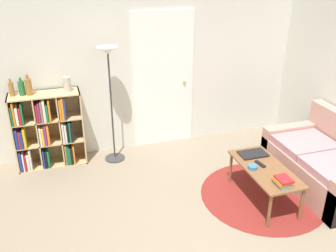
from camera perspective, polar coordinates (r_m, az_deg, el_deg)
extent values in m
cube|color=silver|center=(5.51, -3.13, 9.57)|extent=(7.58, 0.05, 2.60)
cube|color=white|center=(5.61, -0.71, 6.93)|extent=(0.93, 0.02, 2.04)
sphere|color=tan|center=(5.70, 2.51, 6.77)|extent=(0.04, 0.04, 0.04)
cylinder|color=maroon|center=(4.90, 14.20, -10.15)|extent=(1.54, 1.54, 0.01)
cube|color=tan|center=(5.45, -22.44, -1.17)|extent=(0.02, 0.34, 1.06)
cube|color=tan|center=(5.42, -12.93, 0.04)|extent=(0.02, 0.34, 1.06)
cube|color=tan|center=(5.22, -18.43, 4.62)|extent=(0.93, 0.34, 0.02)
cube|color=tan|center=(5.65, -17.01, -5.36)|extent=(0.93, 0.34, 0.02)
cube|color=tan|center=(5.57, -17.73, 0.12)|extent=(0.93, 0.02, 1.06)
cube|color=tan|center=(5.43, -19.25, -0.76)|extent=(0.02, 0.32, 1.03)
cube|color=tan|center=(5.42, -16.13, -0.37)|extent=(0.02, 0.32, 1.03)
cube|color=tan|center=(5.49, -17.46, -2.18)|extent=(0.89, 0.32, 0.02)
cube|color=tan|center=(5.35, -17.93, 1.09)|extent=(0.89, 0.32, 0.02)
cube|color=navy|center=(5.57, -21.50, -4.80)|extent=(0.03, 0.22, 0.28)
cube|color=silver|center=(5.56, -21.14, -4.94)|extent=(0.02, 0.20, 0.25)
cube|color=#B21E23|center=(5.59, -20.83, -4.86)|extent=(0.02, 0.26, 0.23)
cube|color=silver|center=(5.56, -20.51, -4.95)|extent=(0.03, 0.21, 0.23)
cube|color=silver|center=(5.54, -20.22, -4.60)|extent=(0.02, 0.21, 0.30)
cube|color=navy|center=(5.54, -18.40, -4.59)|extent=(0.02, 0.20, 0.26)
cube|color=black|center=(5.55, -18.10, -4.50)|extent=(0.02, 0.23, 0.25)
cube|color=#196B38|center=(5.55, -17.76, -4.50)|extent=(0.03, 0.24, 0.24)
cube|color=olive|center=(5.53, -15.35, -3.98)|extent=(0.02, 0.22, 0.30)
cube|color=#196B38|center=(5.52, -15.06, -4.07)|extent=(0.02, 0.19, 0.28)
cube|color=#196B38|center=(5.54, -14.81, -4.16)|extent=(0.02, 0.21, 0.25)
cube|color=black|center=(5.54, -14.54, -4.07)|extent=(0.03, 0.23, 0.25)
cube|color=orange|center=(5.55, -14.23, -3.88)|extent=(0.02, 0.25, 0.27)
cube|color=navy|center=(5.40, -22.06, -1.70)|extent=(0.03, 0.19, 0.27)
cube|color=#B21E23|center=(5.43, -21.68, -1.64)|extent=(0.02, 0.26, 0.24)
cube|color=navy|center=(5.40, -21.39, -1.76)|extent=(0.03, 0.20, 0.23)
cube|color=gold|center=(5.41, -21.03, -1.45)|extent=(0.03, 0.24, 0.27)
cube|color=silver|center=(5.39, -18.87, -1.27)|extent=(0.02, 0.23, 0.26)
cube|color=gold|center=(5.38, -18.56, -1.32)|extent=(0.03, 0.21, 0.25)
cube|color=#7F287A|center=(5.38, -18.22, -1.11)|extent=(0.03, 0.21, 0.28)
cube|color=orange|center=(5.39, -17.83, -0.97)|extent=(0.03, 0.25, 0.28)
cube|color=silver|center=(5.38, -15.75, -0.80)|extent=(0.02, 0.22, 0.28)
cube|color=silver|center=(5.38, -15.39, -0.86)|extent=(0.03, 0.22, 0.25)
cube|color=black|center=(5.39, -15.09, -0.71)|extent=(0.02, 0.24, 0.27)
cube|color=#196B38|center=(5.37, -14.80, -0.63)|extent=(0.02, 0.21, 0.29)
cube|color=black|center=(5.39, -14.52, -0.55)|extent=(0.02, 0.25, 0.28)
cube|color=#196B38|center=(5.29, -22.70, 1.64)|extent=(0.02, 0.23, 0.25)
cube|color=orange|center=(5.27, -22.46, 1.90)|extent=(0.02, 0.22, 0.30)
cube|color=silver|center=(5.28, -22.01, 1.65)|extent=(0.03, 0.23, 0.24)
cube|color=#B21E23|center=(5.28, -21.60, 1.66)|extent=(0.03, 0.23, 0.23)
cube|color=#196B38|center=(5.27, -21.35, 2.01)|extent=(0.02, 0.25, 0.29)
cube|color=#B21E23|center=(5.28, -19.37, 2.11)|extent=(0.03, 0.27, 0.24)
cube|color=#7F287A|center=(5.24, -19.08, 2.11)|extent=(0.02, 0.20, 0.27)
cube|color=olive|center=(5.25, -18.75, 2.32)|extent=(0.03, 0.24, 0.28)
cube|color=silver|center=(5.26, -18.39, 2.48)|extent=(0.03, 0.25, 0.30)
cube|color=#196B38|center=(5.26, -17.99, 2.14)|extent=(0.03, 0.23, 0.23)
cube|color=orange|center=(5.23, -17.67, 2.45)|extent=(0.02, 0.21, 0.29)
cube|color=orange|center=(5.24, -16.19, 2.64)|extent=(0.02, 0.21, 0.29)
cube|color=orange|center=(5.24, -15.87, 2.79)|extent=(0.03, 0.23, 0.30)
cube|color=navy|center=(5.23, -15.55, 2.75)|extent=(0.02, 0.20, 0.30)
cylinder|color=#333333|center=(5.58, -8.08, -4.85)|extent=(0.29, 0.29, 0.01)
cylinder|color=#333333|center=(5.23, -8.61, 2.99)|extent=(0.02, 0.02, 1.56)
cone|color=white|center=(4.99, -9.19, 11.29)|extent=(0.28, 0.28, 0.10)
cube|color=tan|center=(5.23, 22.45, -6.36)|extent=(0.90, 1.55, 0.41)
cube|color=tan|center=(5.67, 18.30, -2.39)|extent=(0.90, 0.16, 0.55)
cube|color=#B48186|center=(5.27, 20.19, -2.55)|extent=(0.70, 0.59, 0.10)
cube|color=brown|center=(4.59, 14.61, -6.29)|extent=(0.48, 1.02, 0.02)
cylinder|color=brown|center=(4.30, 15.20, -12.41)|extent=(0.04, 0.04, 0.43)
cylinder|color=brown|center=(4.96, 9.53, -6.28)|extent=(0.04, 0.04, 0.43)
cylinder|color=brown|center=(4.50, 19.66, -11.18)|extent=(0.04, 0.04, 0.43)
cylinder|color=brown|center=(5.14, 13.59, -5.49)|extent=(0.04, 0.04, 0.43)
cube|color=black|center=(4.83, 12.83, -4.15)|extent=(0.35, 0.23, 0.02)
cylinder|color=teal|center=(4.52, 12.78, -6.11)|extent=(0.11, 0.11, 0.04)
cube|color=teal|center=(4.32, 17.04, -8.39)|extent=(0.15, 0.18, 0.02)
cube|color=olive|center=(4.31, 16.98, -8.19)|extent=(0.15, 0.18, 0.02)
cube|color=orange|center=(4.30, 17.06, -7.96)|extent=(0.15, 0.18, 0.03)
cube|color=#B21E23|center=(4.28, 17.25, -7.72)|extent=(0.15, 0.18, 0.02)
cube|color=black|center=(4.63, 13.87, -5.63)|extent=(0.07, 0.17, 0.02)
cylinder|color=olive|center=(5.25, -22.76, 5.21)|extent=(0.06, 0.06, 0.19)
cylinder|color=olive|center=(5.21, -22.97, 6.42)|extent=(0.02, 0.02, 0.05)
cylinder|color=#236633|center=(5.23, -21.41, 5.38)|extent=(0.08, 0.08, 0.19)
cylinder|color=#236633|center=(5.19, -21.61, 6.60)|extent=(0.03, 0.03, 0.05)
cylinder|color=olive|center=(5.20, -20.47, 5.61)|extent=(0.08, 0.08, 0.22)
cylinder|color=olive|center=(5.16, -20.69, 7.04)|extent=(0.03, 0.03, 0.05)
cylinder|color=#B7B2A8|center=(5.19, -15.11, 6.18)|extent=(0.10, 0.10, 0.20)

